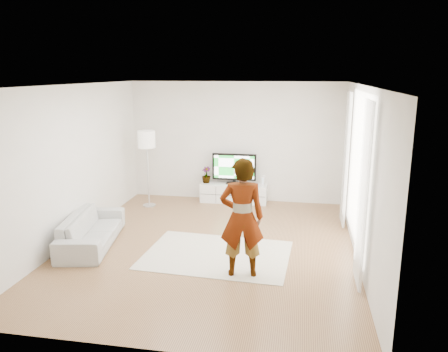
% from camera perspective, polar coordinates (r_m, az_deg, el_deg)
% --- Properties ---
extents(floor, '(6.00, 6.00, 0.00)m').
position_cam_1_polar(floor, '(7.82, -1.92, -9.19)').
color(floor, '#A17748').
rests_on(floor, ground).
extents(ceiling, '(6.00, 6.00, 0.00)m').
position_cam_1_polar(ceiling, '(7.22, -2.09, 11.77)').
color(ceiling, white).
rests_on(ceiling, wall_back).
extents(wall_left, '(0.02, 6.00, 2.80)m').
position_cam_1_polar(wall_left, '(8.28, -19.17, 1.49)').
color(wall_left, white).
rests_on(wall_left, floor).
extents(wall_right, '(0.02, 6.00, 2.80)m').
position_cam_1_polar(wall_right, '(7.30, 17.55, 0.08)').
color(wall_right, white).
rests_on(wall_right, floor).
extents(wall_back, '(5.00, 0.02, 2.80)m').
position_cam_1_polar(wall_back, '(10.30, 1.51, 4.46)').
color(wall_back, white).
rests_on(wall_back, floor).
extents(wall_front, '(5.00, 0.02, 2.80)m').
position_cam_1_polar(wall_front, '(4.62, -9.87, -7.15)').
color(wall_front, white).
rests_on(wall_front, floor).
extents(window, '(0.01, 2.60, 2.50)m').
position_cam_1_polar(window, '(7.58, 17.15, 0.97)').
color(window, white).
rests_on(window, wall_right).
extents(curtain_near, '(0.04, 0.70, 2.60)m').
position_cam_1_polar(curtain_near, '(6.34, 17.72, -2.39)').
color(curtain_near, white).
rests_on(curtain_near, floor).
extents(curtain_far, '(0.04, 0.70, 2.60)m').
position_cam_1_polar(curtain_far, '(8.86, 15.64, 2.15)').
color(curtain_far, white).
rests_on(curtain_far, floor).
extents(media_console, '(1.56, 0.44, 0.44)m').
position_cam_1_polar(media_console, '(10.32, 1.30, -2.23)').
color(media_console, white).
rests_on(media_console, floor).
extents(television, '(1.03, 0.20, 0.72)m').
position_cam_1_polar(television, '(10.20, 1.34, 1.11)').
color(television, black).
rests_on(television, media_console).
extents(game_console, '(0.05, 0.16, 0.22)m').
position_cam_1_polar(game_console, '(10.16, 5.12, -0.61)').
color(game_console, white).
rests_on(game_console, media_console).
extents(potted_plant, '(0.25, 0.25, 0.39)m').
position_cam_1_polar(potted_plant, '(10.34, -2.33, 0.15)').
color(potted_plant, '#3F7238').
rests_on(potted_plant, media_console).
extents(rug, '(2.49, 1.86, 0.01)m').
position_cam_1_polar(rug, '(7.48, -0.95, -10.24)').
color(rug, beige).
rests_on(rug, floor).
extents(player, '(0.72, 0.54, 1.81)m').
position_cam_1_polar(player, '(6.47, 2.35, -5.46)').
color(player, '#334772').
rests_on(player, rug).
extents(sofa, '(1.09, 2.03, 0.56)m').
position_cam_1_polar(sofa, '(8.16, -16.89, -6.69)').
color(sofa, '#A5A5A1').
rests_on(sofa, floor).
extents(floor_lamp, '(0.38, 0.38, 1.73)m').
position_cam_1_polar(floor_lamp, '(9.92, -10.06, 4.29)').
color(floor_lamp, silver).
rests_on(floor_lamp, floor).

